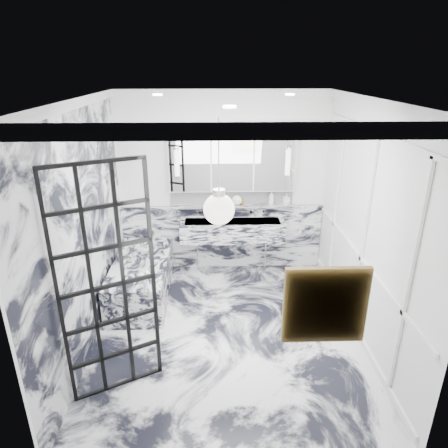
{
  "coord_description": "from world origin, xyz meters",
  "views": [
    {
      "loc": [
        -0.16,
        -4.14,
        3.11
      ],
      "look_at": [
        -0.01,
        0.5,
        1.26
      ],
      "focal_mm": 32.0,
      "sensor_mm": 36.0,
      "label": 1
    }
  ],
  "objects_px": {
    "crittall_door": "(108,286)",
    "mirror_cabinet": "(232,158)",
    "trough_sink": "(232,230)",
    "bathtub": "(142,278)"
  },
  "relations": [
    {
      "from": "crittall_door",
      "to": "mirror_cabinet",
      "type": "relative_size",
      "value": 1.24
    },
    {
      "from": "trough_sink",
      "to": "mirror_cabinet",
      "type": "distance_m",
      "value": 1.1
    },
    {
      "from": "crittall_door",
      "to": "mirror_cabinet",
      "type": "bearing_deg",
      "value": 37.01
    },
    {
      "from": "trough_sink",
      "to": "mirror_cabinet",
      "type": "height_order",
      "value": "mirror_cabinet"
    },
    {
      "from": "mirror_cabinet",
      "to": "trough_sink",
      "type": "bearing_deg",
      "value": -90.0
    },
    {
      "from": "mirror_cabinet",
      "to": "crittall_door",
      "type": "bearing_deg",
      "value": -116.67
    },
    {
      "from": "crittall_door",
      "to": "mirror_cabinet",
      "type": "xyz_separation_m",
      "value": [
        1.3,
        2.58,
        0.64
      ]
    },
    {
      "from": "crittall_door",
      "to": "trough_sink",
      "type": "xyz_separation_m",
      "value": [
        1.3,
        2.41,
        -0.45
      ]
    },
    {
      "from": "crittall_door",
      "to": "bathtub",
      "type": "distance_m",
      "value": 1.97
    },
    {
      "from": "crittall_door",
      "to": "bathtub",
      "type": "xyz_separation_m",
      "value": [
        -0.03,
        1.75,
        -0.91
      ]
    }
  ]
}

